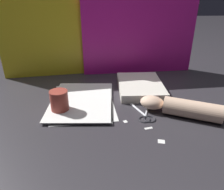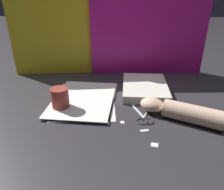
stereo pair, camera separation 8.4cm
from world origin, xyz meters
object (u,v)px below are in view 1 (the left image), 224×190
at_px(hand_forearm, 181,108).
at_px(paper_stack, 82,100).
at_px(mug, 59,102).
at_px(scissors, 146,115).
at_px(book_closed, 140,86).

bearing_deg(hand_forearm, paper_stack, 160.17).
bearing_deg(mug, hand_forearm, -7.10).
bearing_deg(paper_stack, hand_forearm, -19.83).
bearing_deg(paper_stack, mug, -135.50).
bearing_deg(scissors, mug, 171.00).
xyz_separation_m(paper_stack, mug, (-0.08, -0.08, 0.04)).
distance_m(book_closed, mug, 0.39).
height_order(paper_stack, book_closed, book_closed).
bearing_deg(paper_stack, book_closed, 21.38).
bearing_deg(hand_forearm, book_closed, 114.52).
bearing_deg(book_closed, scissors, -95.59).
xyz_separation_m(hand_forearm, mug, (-0.46, 0.06, 0.01)).
relative_size(hand_forearm, mug, 3.35).
relative_size(paper_stack, scissors, 2.40).
bearing_deg(scissors, paper_stack, 151.91).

